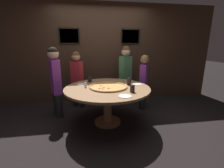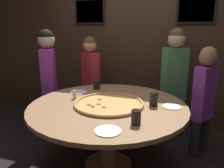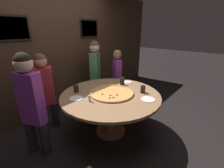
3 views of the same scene
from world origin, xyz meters
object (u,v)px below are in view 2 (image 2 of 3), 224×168
drink_cup_front_edge (154,99)px  white_plate_beside_cup (78,92)px  diner_side_left (174,77)px  diner_far_left (90,76)px  diner_side_right (204,95)px  white_plate_near_front (108,131)px  condiment_shaker (74,94)px  diner_far_right (49,77)px  drink_cup_near_right (97,85)px  white_plate_far_back (172,107)px  drink_cup_centre_back (136,117)px  dining_table (108,115)px  giant_pizza (109,103)px

drink_cup_front_edge → white_plate_beside_cup: (-0.93, 0.17, -0.07)m
white_plate_beside_cup → diner_side_left: diner_side_left is taller
diner_far_left → diner_side_right: diner_far_left is taller
diner_side_left → diner_side_right: bearing=105.5°
diner_far_left → white_plate_near_front: bearing=151.9°
condiment_shaker → diner_far_right: 0.77m
condiment_shaker → diner_side_left: diner_side_left is taller
diner_far_right → diner_side_left: bearing=-98.5°
drink_cup_near_right → white_plate_far_back: 1.02m
white_plate_far_back → diner_side_right: (0.33, 0.51, -0.00)m
condiment_shaker → white_plate_beside_cup: bearing=107.2°
white_plate_far_back → diner_far_left: bearing=146.5°
drink_cup_centre_back → diner_far_left: 1.68m
white_plate_beside_cup → diner_far_right: diner_far_right is taller
diner_far_left → diner_far_right: bearing=82.2°
dining_table → drink_cup_near_right: size_ratio=13.37×
diner_side_right → drink_cup_near_right: bearing=-49.3°
white_plate_far_back → diner_side_left: size_ratio=0.13×
white_plate_beside_cup → dining_table: bearing=-29.8°
white_plate_near_front → diner_side_left: 1.61m
giant_pizza → drink_cup_front_edge: drink_cup_front_edge is taller
dining_table → condiment_shaker: 0.45m
drink_cup_centre_back → diner_far_right: size_ratio=0.08×
giant_pizza → white_plate_far_back: bearing=13.2°
diner_far_right → condiment_shaker: bearing=-150.6°
condiment_shaker → diner_far_right: (-0.63, 0.45, 0.05)m
diner_far_right → diner_side_right: diner_far_right is taller
white_plate_near_front → diner_far_left: diner_far_left is taller
dining_table → white_plate_far_back: white_plate_far_back is taller
white_plate_beside_cup → white_plate_far_back: bearing=-7.6°
drink_cup_front_edge → diner_side_left: bearing=81.1°
diner_side_left → drink_cup_near_right: bearing=-1.9°
dining_table → drink_cup_near_right: 0.61m
giant_pizza → diner_side_left: (0.57, 1.00, 0.10)m
diner_side_left → diner_far_left: size_ratio=1.09×
diner_side_left → diner_side_right: size_ratio=1.15×
dining_table → giant_pizza: (0.02, -0.02, 0.14)m
giant_pizza → drink_cup_front_edge: size_ratio=5.08×
white_plate_near_front → diner_far_right: size_ratio=0.14×
giant_pizza → drink_cup_centre_back: drink_cup_centre_back is taller
white_plate_near_front → diner_far_right: (-1.25, 1.06, 0.10)m
condiment_shaker → diner_far_right: bearing=144.8°
dining_table → white_plate_beside_cup: bearing=150.2°
drink_cup_centre_back → diner_far_left: (-1.01, 1.34, -0.02)m
white_plate_far_back → diner_side_left: 0.87m
condiment_shaker → diner_far_left: bearing=103.6°
giant_pizza → condiment_shaker: (-0.43, 0.06, 0.04)m
drink_cup_centre_back → diner_far_left: bearing=127.1°
drink_cup_near_right → condiment_shaker: bearing=-101.4°
diner_far_right → diner_side_right: (2.00, 0.15, -0.10)m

